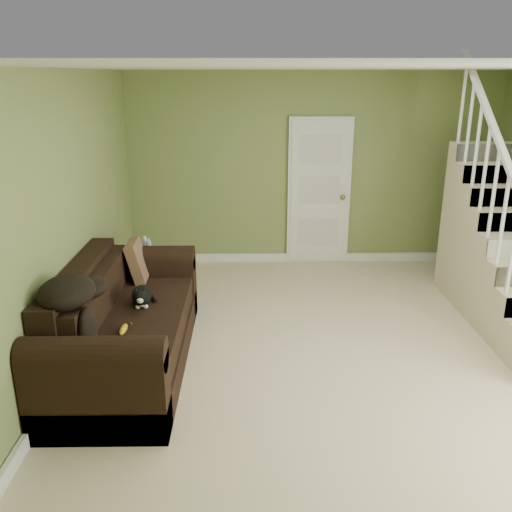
{
  "coord_description": "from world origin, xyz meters",
  "views": [
    {
      "loc": [
        -0.87,
        -4.6,
        2.55
      ],
      "look_at": [
        -0.8,
        0.39,
        0.87
      ],
      "focal_mm": 38.0,
      "sensor_mm": 36.0,
      "label": 1
    }
  ],
  "objects_px": {
    "sofa": "(122,328)",
    "side_table": "(146,277)",
    "cat": "(141,296)",
    "banana": "(123,329)"
  },
  "relations": [
    {
      "from": "sofa",
      "to": "side_table",
      "type": "height_order",
      "value": "sofa"
    },
    {
      "from": "cat",
      "to": "banana",
      "type": "height_order",
      "value": "cat"
    },
    {
      "from": "sofa",
      "to": "side_table",
      "type": "bearing_deg",
      "value": 92.35
    },
    {
      "from": "banana",
      "to": "cat",
      "type": "bearing_deg",
      "value": 86.23
    },
    {
      "from": "side_table",
      "to": "banana",
      "type": "xyz_separation_m",
      "value": [
        0.17,
        -1.89,
        0.26
      ]
    },
    {
      "from": "banana",
      "to": "sofa",
      "type": "bearing_deg",
      "value": 107.08
    },
    {
      "from": "cat",
      "to": "banana",
      "type": "xyz_separation_m",
      "value": [
        -0.05,
        -0.56,
        -0.06
      ]
    },
    {
      "from": "cat",
      "to": "side_table",
      "type": "bearing_deg",
      "value": 92.52
    },
    {
      "from": "sofa",
      "to": "cat",
      "type": "distance_m",
      "value": 0.34
    },
    {
      "from": "cat",
      "to": "banana",
      "type": "distance_m",
      "value": 0.56
    }
  ]
}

